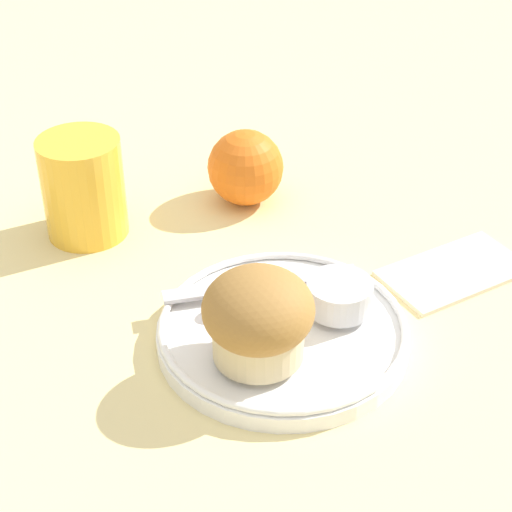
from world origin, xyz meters
The scene contains 9 objects.
ground_plane centered at (0.00, 0.00, 0.00)m, with size 3.00×3.00×0.00m, color beige.
plate centered at (0.02, -0.01, 0.01)m, with size 0.20×0.20×0.02m.
muffin centered at (-0.02, -0.03, 0.05)m, with size 0.08×0.08×0.07m.
cream_ramekin centered at (0.06, -0.02, 0.03)m, with size 0.05×0.05×0.02m.
berry_pair centered at (0.00, 0.03, 0.03)m, with size 0.04×0.02×0.02m.
butter_knife centered at (0.03, 0.04, 0.02)m, with size 0.16×0.06×0.00m.
orange_fruit centered at (0.10, 0.19, 0.04)m, with size 0.07×0.07×0.07m.
juice_glass centered at (-0.06, 0.21, 0.05)m, with size 0.08×0.08×0.10m.
folded_napkin centered at (0.19, -0.01, 0.00)m, with size 0.13×0.07×0.01m.
Camera 1 is at (-0.26, -0.45, 0.44)m, focal length 60.00 mm.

